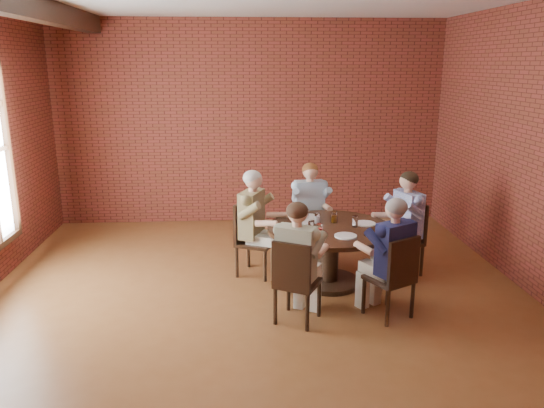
{
  "coord_description": "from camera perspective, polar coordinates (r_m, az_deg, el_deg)",
  "views": [
    {
      "loc": [
        -0.21,
        -5.49,
        2.69
      ],
      "look_at": [
        0.21,
        1.0,
        0.95
      ],
      "focal_mm": 35.0,
      "sensor_mm": 36.0,
      "label": 1
    }
  ],
  "objects": [
    {
      "name": "glass_f",
      "position": [
        6.16,
        5.13,
        -2.76
      ],
      "size": [
        0.07,
        0.07,
        0.14
      ],
      "primitive_type": "cylinder",
      "color": "white",
      "rests_on": "dining_table"
    },
    {
      "name": "floor",
      "position": [
        6.12,
        -1.39,
        -11.12
      ],
      "size": [
        7.0,
        7.0,
        0.0
      ],
      "primitive_type": "plane",
      "color": "brown",
      "rests_on": "ground"
    },
    {
      "name": "diner_a",
      "position": [
        7.05,
        13.94,
        -2.06
      ],
      "size": [
        0.79,
        0.71,
        1.35
      ],
      "primitive_type": null,
      "rotation": [
        0.0,
        0.0,
        -1.28
      ],
      "color": "#485BBB",
      "rests_on": "floor"
    },
    {
      "name": "glass_e",
      "position": [
        6.24,
        4.22,
        -2.51
      ],
      "size": [
        0.07,
        0.07,
        0.14
      ],
      "primitive_type": "cylinder",
      "color": "white",
      "rests_on": "dining_table"
    },
    {
      "name": "diner_c",
      "position": [
        6.8,
        -1.71,
        -2.13
      ],
      "size": [
        0.85,
        0.78,
        1.38
      ],
      "primitive_type": null,
      "rotation": [
        0.0,
        0.0,
        1.16
      ],
      "color": "brown",
      "rests_on": "floor"
    },
    {
      "name": "plate_a",
      "position": [
        6.68,
        9.98,
        -2.08
      ],
      "size": [
        0.26,
        0.26,
        0.01
      ],
      "primitive_type": "cylinder",
      "color": "white",
      "rests_on": "dining_table"
    },
    {
      "name": "chair_b",
      "position": [
        7.62,
        3.95,
        -1.69
      ],
      "size": [
        0.47,
        0.47,
        0.94
      ],
      "rotation": [
        0.0,
        0.0,
        0.1
      ],
      "color": "black",
      "rests_on": "floor"
    },
    {
      "name": "diner_d",
      "position": [
        5.59,
        2.82,
        -6.31
      ],
      "size": [
        0.76,
        0.81,
        1.32
      ],
      "primitive_type": null,
      "rotation": [
        0.0,
        0.0,
        2.65
      ],
      "color": "#B9A892",
      "rests_on": "floor"
    },
    {
      "name": "chair_a",
      "position": [
        7.15,
        14.45,
        -3.24
      ],
      "size": [
        0.54,
        0.54,
        0.95
      ],
      "rotation": [
        0.0,
        0.0,
        -1.28
      ],
      "color": "black",
      "rests_on": "floor"
    },
    {
      "name": "glass_b",
      "position": [
        6.68,
        6.7,
        -1.39
      ],
      "size": [
        0.07,
        0.07,
        0.14
      ],
      "primitive_type": "cylinder",
      "color": "white",
      "rests_on": "dining_table"
    },
    {
      "name": "chair_c",
      "position": [
        6.89,
        -2.41,
        -3.4
      ],
      "size": [
        0.59,
        0.59,
        0.96
      ],
      "rotation": [
        0.0,
        0.0,
        1.16
      ],
      "color": "black",
      "rests_on": "floor"
    },
    {
      "name": "wall_back",
      "position": [
        9.05,
        -2.39,
        8.67
      ],
      "size": [
        7.0,
        0.0,
        7.0
      ],
      "primitive_type": "plane",
      "rotation": [
        1.57,
        0.0,
        0.0
      ],
      "color": "maroon",
      "rests_on": "ground"
    },
    {
      "name": "plate_b",
      "position": [
        6.88,
        4.09,
        -1.39
      ],
      "size": [
        0.26,
        0.26,
        0.01
      ],
      "primitive_type": "cylinder",
      "color": "white",
      "rests_on": "dining_table"
    },
    {
      "name": "chair_e",
      "position": [
        5.83,
        13.11,
        -7.41
      ],
      "size": [
        0.58,
        0.58,
        0.94
      ],
      "rotation": [
        0.0,
        0.0,
        3.65
      ],
      "color": "black",
      "rests_on": "floor"
    },
    {
      "name": "diner_e",
      "position": [
        5.82,
        12.6,
        -5.72
      ],
      "size": [
        0.78,
        0.82,
        1.33
      ],
      "primitive_type": null,
      "rotation": [
        0.0,
        0.0,
        3.65
      ],
      "color": "#1C2050",
      "rests_on": "floor"
    },
    {
      "name": "chair_d",
      "position": [
        5.58,
        2.48,
        -8.08
      ],
      "size": [
        0.57,
        0.57,
        0.93
      ],
      "rotation": [
        0.0,
        0.0,
        2.65
      ],
      "color": "black",
      "rests_on": "floor"
    },
    {
      "name": "plate_d",
      "position": [
        6.17,
        7.93,
        -3.41
      ],
      "size": [
        0.26,
        0.26,
        0.01
      ],
      "primitive_type": "cylinder",
      "color": "white",
      "rests_on": "dining_table"
    },
    {
      "name": "dining_table",
      "position": [
        6.58,
        6.23,
        -4.3
      ],
      "size": [
        1.54,
        1.54,
        0.75
      ],
      "color": "black",
      "rests_on": "floor"
    },
    {
      "name": "diner_b",
      "position": [
        7.5,
        4.13,
        -0.71
      ],
      "size": [
        0.59,
        0.7,
        1.34
      ],
      "primitive_type": null,
      "rotation": [
        0.0,
        0.0,
        0.1
      ],
      "color": "#9FB7CA",
      "rests_on": "floor"
    },
    {
      "name": "glass_c",
      "position": [
        6.75,
        3.66,
        -1.14
      ],
      "size": [
        0.07,
        0.07,
        0.14
      ],
      "primitive_type": "cylinder",
      "color": "white",
      "rests_on": "dining_table"
    },
    {
      "name": "wall_front",
      "position": [
        2.23,
        2.13,
        -11.28
      ],
      "size": [
        7.0,
        0.0,
        7.0
      ],
      "primitive_type": "plane",
      "rotation": [
        -1.57,
        0.0,
        0.0
      ],
      "color": "maroon",
      "rests_on": "ground"
    },
    {
      "name": "smartphone",
      "position": [
        6.21,
        10.41,
        -3.42
      ],
      "size": [
        0.11,
        0.15,
        0.01
      ],
      "primitive_type": "cube",
      "rotation": [
        0.0,
        0.0,
        0.42
      ],
      "color": "black",
      "rests_on": "dining_table"
    },
    {
      "name": "plate_c",
      "position": [
        6.64,
        3.25,
        -1.97
      ],
      "size": [
        0.26,
        0.26,
        0.01
      ],
      "primitive_type": "cylinder",
      "color": "white",
      "rests_on": "dining_table"
    },
    {
      "name": "glass_d",
      "position": [
        6.61,
        4.89,
        -1.51
      ],
      "size": [
        0.07,
        0.07,
        0.14
      ],
      "primitive_type": "cylinder",
      "color": "white",
      "rests_on": "dining_table"
    },
    {
      "name": "glass_a",
      "position": [
        6.53,
        8.94,
        -1.85
      ],
      "size": [
        0.07,
        0.07,
        0.14
      ],
      "primitive_type": "cylinder",
      "color": "white",
      "rests_on": "dining_table"
    }
  ]
}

